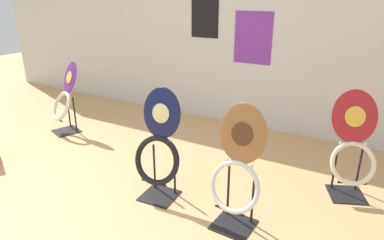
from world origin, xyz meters
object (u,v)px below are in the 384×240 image
(toilet_seat_display_navy_moon, at_px, (158,150))
(toilet_seat_display_woodgrain, at_px, (237,173))
(toilet_seat_display_purple_note, at_px, (64,101))
(toilet_seat_display_crimson_swirl, at_px, (353,150))

(toilet_seat_display_navy_moon, relative_size, toilet_seat_display_woodgrain, 1.00)
(toilet_seat_display_navy_moon, bearing_deg, toilet_seat_display_purple_note, 161.12)
(toilet_seat_display_woodgrain, bearing_deg, toilet_seat_display_navy_moon, 176.69)
(toilet_seat_display_navy_moon, distance_m, toilet_seat_display_woodgrain, 0.69)
(toilet_seat_display_navy_moon, height_order, toilet_seat_display_woodgrain, toilet_seat_display_navy_moon)
(toilet_seat_display_woodgrain, xyz_separation_m, toilet_seat_display_purple_note, (-2.46, 0.64, -0.04))
(toilet_seat_display_navy_moon, distance_m, toilet_seat_display_crimson_swirl, 1.57)
(toilet_seat_display_woodgrain, distance_m, toilet_seat_display_purple_note, 2.54)
(toilet_seat_display_woodgrain, bearing_deg, toilet_seat_display_crimson_swirl, 52.47)
(toilet_seat_display_navy_moon, distance_m, toilet_seat_display_purple_note, 1.87)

